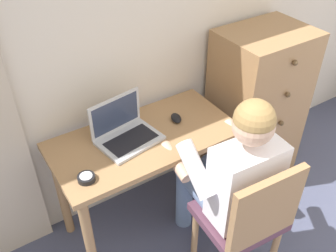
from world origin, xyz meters
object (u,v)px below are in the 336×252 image
(desk_clock, at_px, (86,178))
(desk, at_px, (145,153))
(laptop, at_px, (125,131))
(computer_mouse, at_px, (176,118))
(person_seated, at_px, (230,173))
(chair, at_px, (247,218))
(dresser, at_px, (256,106))

(desk_clock, bearing_deg, desk, 19.27)
(laptop, distance_m, computer_mouse, 0.34)
(desk, relative_size, person_seated, 0.89)
(chair, relative_size, laptop, 2.38)
(desk, distance_m, desk_clock, 0.47)
(chair, bearing_deg, laptop, 117.41)
(dresser, bearing_deg, laptop, -179.52)
(desk, distance_m, chair, 0.70)
(computer_mouse, xyz_separation_m, desk_clock, (-0.66, -0.18, -0.00))
(dresser, distance_m, computer_mouse, 0.74)
(chair, distance_m, desk_clock, 0.87)
(laptop, bearing_deg, desk_clock, -149.14)
(chair, relative_size, person_seated, 0.74)
(person_seated, xyz_separation_m, desk_clock, (-0.69, 0.31, 0.07))
(person_seated, bearing_deg, desk_clock, 155.86)
(chair, distance_m, laptop, 0.82)
(dresser, distance_m, chair, 0.99)
(dresser, distance_m, person_seated, 0.87)
(desk_clock, bearing_deg, chair, -36.02)
(desk, distance_m, dresser, 0.97)
(laptop, height_order, computer_mouse, laptop)
(chair, height_order, person_seated, person_seated)
(desk, height_order, desk_clock, desk_clock)
(chair, bearing_deg, dresser, 44.48)
(computer_mouse, bearing_deg, person_seated, -68.53)
(chair, height_order, laptop, laptop)
(desk, relative_size, computer_mouse, 10.87)
(dresser, bearing_deg, computer_mouse, -178.32)
(desk, distance_m, laptop, 0.21)
(dresser, distance_m, desk_clock, 1.41)
(desk, xyz_separation_m, chair, (0.26, -0.64, -0.11))
(laptop, bearing_deg, desk, -25.15)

